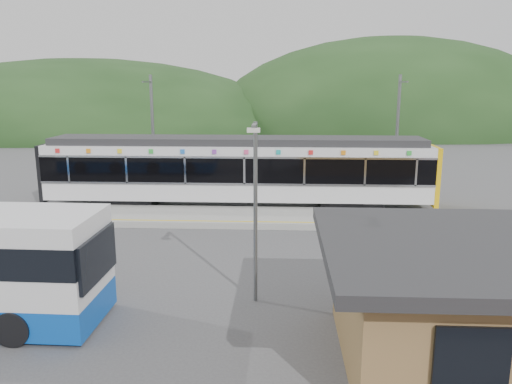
{
  "coord_description": "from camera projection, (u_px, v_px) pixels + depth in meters",
  "views": [
    {
      "loc": [
        0.44,
        -20.06,
        6.54
      ],
      "look_at": [
        -0.62,
        1.0,
        1.92
      ],
      "focal_mm": 35.0,
      "sensor_mm": 36.0,
      "label": 1
    }
  ],
  "objects": [
    {
      "name": "catenary_mast_west",
      "position": [
        153.0,
        134.0,
        28.9
      ],
      "size": [
        0.18,
        1.8,
        7.0
      ],
      "color": "slate",
      "rests_on": "ground"
    },
    {
      "name": "yellow_line",
      "position": [
        271.0,
        222.0,
        22.87
      ],
      "size": [
        26.0,
        0.1,
        0.01
      ],
      "primitive_type": "cube",
      "color": "yellow",
      "rests_on": "platform"
    },
    {
      "name": "train",
      "position": [
        237.0,
        169.0,
        26.49
      ],
      "size": [
        20.44,
        3.01,
        3.74
      ],
      "color": "black",
      "rests_on": "ground"
    },
    {
      "name": "hills",
      "position": [
        391.0,
        212.0,
        25.84
      ],
      "size": [
        146.0,
        149.0,
        26.0
      ],
      "color": "#1E3D19",
      "rests_on": "ground"
    },
    {
      "name": "catenary_mast_east",
      "position": [
        397.0,
        135.0,
        28.21
      ],
      "size": [
        0.18,
        1.8,
        7.0
      ],
      "color": "slate",
      "rests_on": "ground"
    },
    {
      "name": "ground",
      "position": [
        270.0,
        242.0,
        20.99
      ],
      "size": [
        120.0,
        120.0,
        0.0
      ],
      "primitive_type": "plane",
      "color": "#4C4C4F",
      "rests_on": "ground"
    },
    {
      "name": "platform",
      "position": [
        271.0,
        218.0,
        24.18
      ],
      "size": [
        26.0,
        3.2,
        0.3
      ],
      "primitive_type": "cube",
      "color": "#9E9E99",
      "rests_on": "ground"
    },
    {
      "name": "lamp_post",
      "position": [
        255.0,
        198.0,
        14.5
      ],
      "size": [
        0.35,
        0.97,
        5.46
      ],
      "rotation": [
        0.0,
        0.0,
        -0.01
      ],
      "color": "slate",
      "rests_on": "ground"
    }
  ]
}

